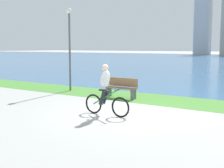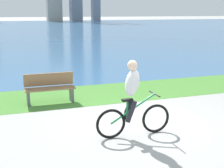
% 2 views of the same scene
% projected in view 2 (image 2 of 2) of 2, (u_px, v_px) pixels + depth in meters
% --- Properties ---
extents(ground_plane, '(300.00, 300.00, 0.00)m').
position_uv_depth(ground_plane, '(140.00, 125.00, 7.65)').
color(ground_plane, '#9E9E99').
extents(grass_strip_bayside, '(120.00, 2.60, 0.01)m').
position_uv_depth(grass_strip_bayside, '(102.00, 93.00, 10.56)').
color(grass_strip_bayside, '#478433').
rests_on(grass_strip_bayside, ground).
extents(bay_water_surface, '(300.00, 85.32, 0.00)m').
position_uv_depth(bay_water_surface, '(23.00, 28.00, 51.05)').
color(bay_water_surface, '#386693').
rests_on(bay_water_surface, ground).
extents(cyclist_lead, '(1.76, 0.52, 1.71)m').
position_uv_depth(cyclist_lead, '(133.00, 99.00, 6.79)').
color(cyclist_lead, black).
rests_on(cyclist_lead, ground).
extents(bench_near_path, '(1.50, 0.47, 0.90)m').
position_uv_depth(bench_near_path, '(50.00, 88.00, 9.42)').
color(bench_near_path, olive).
rests_on(bench_near_path, ground).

